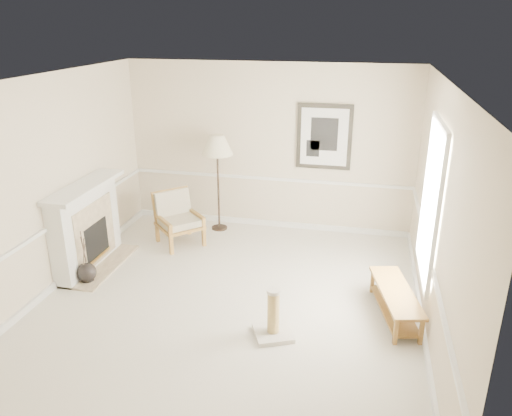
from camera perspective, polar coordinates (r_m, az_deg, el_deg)
The scene contains 8 objects.
ground at distance 6.79m, azimuth -3.24°, elevation -10.80°, with size 5.50×5.50×0.00m, color silver.
room at distance 6.05m, azimuth -2.14°, elevation 4.62°, with size 5.04×5.54×2.92m.
fireplace at distance 7.87m, azimuth -18.78°, elevation -2.05°, with size 0.64×1.64×1.31m.
floor_vase at distance 7.59m, azimuth -18.79°, elevation -7.04°, with size 0.28×0.28×0.81m.
armchair at distance 8.43m, azimuth -9.03°, elevation -0.87°, with size 0.97×0.97×0.88m.
floor_lamp at distance 8.56m, azimuth -4.46°, elevation 6.90°, with size 0.54×0.54×1.72m.
bench at distance 6.63m, azimuth 15.64°, elevation -9.96°, with size 0.67×1.35×0.37m.
scratching_post at distance 6.07m, azimuth 1.98°, elevation -12.78°, with size 0.58×0.58×0.62m.
Camera 1 is at (1.62, -5.54, 3.56)m, focal length 35.00 mm.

